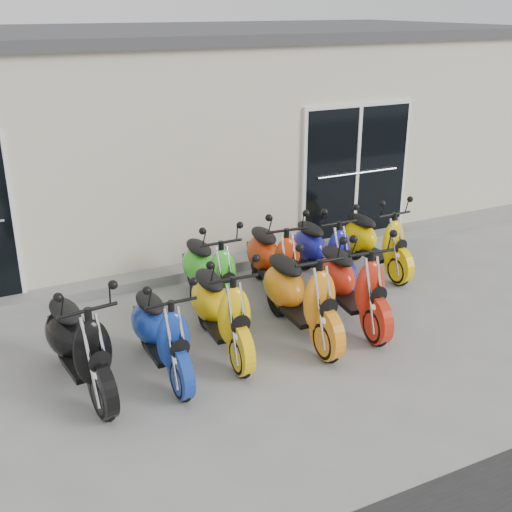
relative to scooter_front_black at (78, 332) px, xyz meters
The scene contains 14 objects.
ground 2.56m from the scooter_front_black, ahead, with size 80.00×80.00×0.00m, color gray.
building 6.08m from the scooter_front_black, 65.87° to the left, with size 14.00×6.00×3.20m, color beige.
roof_cap 6.55m from the scooter_front_black, 65.87° to the left, with size 14.20×6.20×0.16m, color #3F3F42.
front_step 3.42m from the scooter_front_black, 43.17° to the left, with size 14.00×0.40×0.15m, color gray.
door_right 5.65m from the scooter_front_black, 25.90° to the left, with size 2.02×0.08×2.22m, color black.
scooter_front_black is the anchor object (origin of this frame).
scooter_front_blue 0.85m from the scooter_front_black, ahead, with size 0.62×1.69×1.25m, color #143396, non-canonical shape.
scooter_front_orange_a 1.62m from the scooter_front_black, ahead, with size 0.65×1.79×1.32m, color yellow, non-canonical shape.
scooter_front_orange_b 2.60m from the scooter_front_black, ahead, with size 0.69×1.89×1.40m, color orange, non-canonical shape.
scooter_front_red 3.35m from the scooter_front_black, ahead, with size 0.67×1.83×1.35m, color red, non-canonical shape.
scooter_back_green 2.30m from the scooter_front_black, 31.98° to the left, with size 0.63×1.74×1.28m, color green, non-canonical shape.
scooter_back_red 3.12m from the scooter_front_black, 22.39° to the left, with size 0.65×1.80×1.33m, color #B9310A, non-canonical shape.
scooter_back_blue 3.88m from the scooter_front_black, 18.39° to the left, with size 0.63×1.72×1.27m, color navy, non-canonical shape.
scooter_back_yellow 4.77m from the scooter_front_black, 15.05° to the left, with size 0.62×1.69×1.25m, color #FFCD01, non-canonical shape.
Camera 1 is at (-3.40, -6.23, 3.77)m, focal length 45.00 mm.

